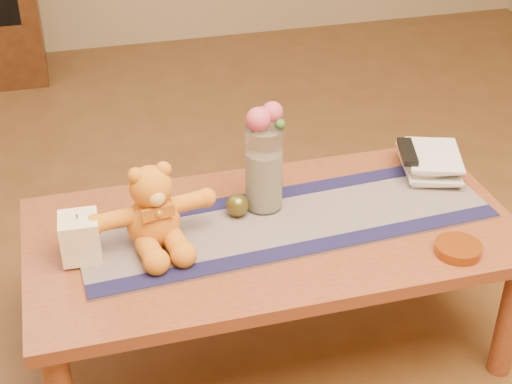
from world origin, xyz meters
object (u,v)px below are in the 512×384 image
object	(u,v)px
teddy_bear	(152,206)
book_bottom	(405,170)
bronze_ball	(237,205)
pillar_candle	(80,237)
glass_vase	(264,168)
amber_dish	(458,249)
tv_remote	(408,152)

from	to	relation	value
teddy_bear	book_bottom	world-z (taller)	teddy_bear
bronze_ball	book_bottom	size ratio (longest dim) A/B	0.31
pillar_candle	glass_vase	distance (m)	0.56
amber_dish	pillar_candle	bearing A→B (deg)	166.01
book_bottom	amber_dish	world-z (taller)	amber_dish
pillar_candle	bronze_ball	size ratio (longest dim) A/B	1.79
glass_vase	tv_remote	xyz separation A→B (m)	(0.49, 0.07, -0.05)
glass_vase	amber_dish	xyz separation A→B (m)	(0.45, -0.36, -0.12)
book_bottom	glass_vase	bearing A→B (deg)	-157.85
bronze_ball	amber_dish	size ratio (longest dim) A/B	0.54
pillar_candle	book_bottom	size ratio (longest dim) A/B	0.55
amber_dish	glass_vase	bearing A→B (deg)	141.73
teddy_bear	glass_vase	xyz separation A→B (m)	(0.34, 0.09, 0.01)
teddy_bear	glass_vase	distance (m)	0.35
bronze_ball	amber_dish	xyz separation A→B (m)	(0.54, -0.33, -0.03)
pillar_candle	bronze_ball	xyz separation A→B (m)	(0.45, 0.08, -0.03)
pillar_candle	amber_dish	world-z (taller)	pillar_candle
bronze_ball	amber_dish	distance (m)	0.63
pillar_candle	tv_remote	size ratio (longest dim) A/B	0.77
glass_vase	tv_remote	bearing A→B (deg)	7.87
tv_remote	bronze_ball	bearing A→B (deg)	-154.51
tv_remote	amber_dish	bearing A→B (deg)	-79.02
book_bottom	pillar_candle	bearing A→B (deg)	-156.54
book_bottom	tv_remote	distance (m)	0.08
tv_remote	pillar_candle	bearing A→B (deg)	-154.03
tv_remote	book_bottom	bearing A→B (deg)	90.00
teddy_bear	amber_dish	distance (m)	0.84
glass_vase	tv_remote	world-z (taller)	glass_vase
teddy_bear	bronze_ball	world-z (taller)	teddy_bear
bronze_ball	tv_remote	xyz separation A→B (m)	(0.58, 0.09, 0.04)
book_bottom	tv_remote	world-z (taller)	tv_remote
teddy_bear	book_bottom	size ratio (longest dim) A/B	1.53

